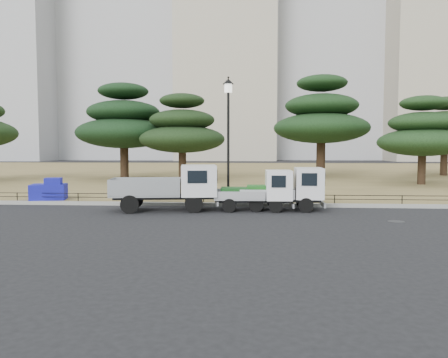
# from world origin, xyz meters

# --- Properties ---
(ground) EXTENTS (220.00, 220.00, 0.00)m
(ground) POSITION_xyz_m (0.00, 0.00, 0.00)
(ground) COLOR black
(lawn) EXTENTS (120.00, 56.00, 0.15)m
(lawn) POSITION_xyz_m (0.00, 30.60, 0.07)
(lawn) COLOR olive
(lawn) RESTS_ON ground
(curb) EXTENTS (120.00, 0.25, 0.16)m
(curb) POSITION_xyz_m (0.00, 2.60, 0.08)
(curb) COLOR gray
(curb) RESTS_ON ground
(truck_large) EXTENTS (4.65, 2.35, 1.94)m
(truck_large) POSITION_xyz_m (-2.21, 1.09, 1.08)
(truck_large) COLOR black
(truck_large) RESTS_ON ground
(truck_kei_front) EXTENTS (3.29, 1.49, 1.73)m
(truck_kei_front) POSITION_xyz_m (1.58, 1.32, 0.86)
(truck_kei_front) COLOR black
(truck_kei_front) RESTS_ON ground
(truck_kei_rear) EXTENTS (3.52, 1.58, 1.83)m
(truck_kei_rear) POSITION_xyz_m (2.81, 1.54, 0.91)
(truck_kei_rear) COLOR black
(truck_kei_rear) RESTS_ON ground
(street_lamp) EXTENTS (0.51, 0.51, 5.70)m
(street_lamp) POSITION_xyz_m (0.13, 2.90, 4.00)
(street_lamp) COLOR black
(street_lamp) RESTS_ON lawn
(pipe_fence) EXTENTS (38.00, 0.04, 0.40)m
(pipe_fence) POSITION_xyz_m (0.00, 2.75, 0.44)
(pipe_fence) COLOR black
(pipe_fence) RESTS_ON lawn
(tarp_pile) EXTENTS (1.87, 1.57, 1.08)m
(tarp_pile) POSITION_xyz_m (-8.70, 3.35, 0.58)
(tarp_pile) COLOR #1618B1
(tarp_pile) RESTS_ON lawn
(manhole) EXTENTS (0.60, 0.60, 0.01)m
(manhole) POSITION_xyz_m (6.50, -1.20, 0.01)
(manhole) COLOR #2D2D30
(manhole) RESTS_ON ground
(pine_west_near) EXTENTS (7.94, 7.94, 7.94)m
(pine_west_near) POSITION_xyz_m (-9.60, 18.79, 4.73)
(pine_west_near) COLOR black
(pine_west_near) RESTS_ON lawn
(pine_center_left) EXTENTS (6.63, 6.63, 6.74)m
(pine_center_left) POSITION_xyz_m (-4.26, 16.41, 4.04)
(pine_center_left) COLOR black
(pine_center_left) RESTS_ON lawn
(pine_center_right) EXTENTS (8.49, 8.49, 9.01)m
(pine_center_right) POSITION_xyz_m (7.29, 22.42, 5.37)
(pine_center_right) COLOR black
(pine_center_right) RESTS_ON lawn
(pine_east_near) EXTENTS (6.10, 6.10, 6.16)m
(pine_east_near) POSITION_xyz_m (13.04, 14.08, 3.70)
(pine_east_near) COLOR black
(pine_east_near) RESTS_ON lawn
(pine_east_far) EXTENTS (7.24, 7.24, 7.28)m
(pine_east_far) POSITION_xyz_m (18.98, 24.69, 4.35)
(pine_east_far) COLOR black
(pine_east_far) RESTS_ON lawn
(tower_far_west) EXTENTS (24.00, 20.00, 65.00)m
(tower_far_west) POSITION_xyz_m (-55.00, 80.00, 32.50)
(tower_far_west) COLOR #A0A0A5
(tower_far_west) RESTS_ON ground
(tower_center_left) EXTENTS (22.00, 20.00, 55.00)m
(tower_center_left) POSITION_xyz_m (-5.00, 85.00, 27.50)
(tower_center_left) COLOR #AAA08C
(tower_center_left) RESTS_ON ground
(tower_east) EXTENTS (20.00, 18.00, 48.00)m
(tower_east) POSITION_xyz_m (40.00, 82.00, 24.00)
(tower_east) COLOR #AAA08C
(tower_east) RESTS_ON ground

